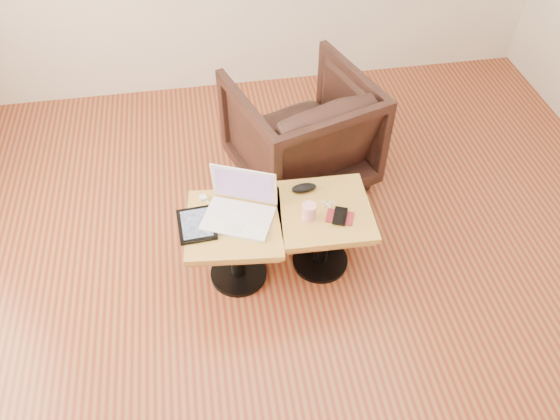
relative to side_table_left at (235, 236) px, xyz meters
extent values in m
cube|color=maroon|center=(0.41, -0.24, -0.35)|extent=(4.50, 4.50, 0.01)
cylinder|color=black|center=(0.00, 0.00, -0.33)|extent=(0.33, 0.33, 0.03)
cylinder|color=black|center=(0.00, 0.00, -0.12)|extent=(0.08, 0.08, 0.40)
cube|color=#A76F40|center=(0.00, 0.00, 0.06)|extent=(0.51, 0.51, 0.04)
cube|color=olive|center=(0.00, 0.00, 0.10)|extent=(0.56, 0.56, 0.03)
cylinder|color=black|center=(0.49, 0.01, -0.33)|extent=(0.33, 0.33, 0.03)
cylinder|color=black|center=(0.49, 0.01, -0.12)|extent=(0.08, 0.08, 0.40)
cube|color=#A76F40|center=(0.49, 0.01, 0.06)|extent=(0.48, 0.48, 0.04)
cube|color=olive|center=(0.49, 0.01, 0.10)|extent=(0.53, 0.53, 0.03)
cube|color=white|center=(0.02, 0.01, 0.12)|extent=(0.43, 0.37, 0.02)
cube|color=silver|center=(0.04, 0.04, 0.14)|extent=(0.32, 0.23, 0.00)
cube|color=silver|center=(-0.01, -0.06, 0.14)|extent=(0.12, 0.10, 0.00)
cube|color=white|center=(0.08, 0.13, 0.25)|extent=(0.34, 0.17, 0.24)
cube|color=brown|center=(0.08, 0.13, 0.25)|extent=(0.30, 0.14, 0.20)
cube|color=black|center=(-0.20, 0.01, 0.12)|extent=(0.21, 0.26, 0.02)
cube|color=#191E38|center=(-0.20, 0.01, 0.13)|extent=(0.17, 0.21, 0.00)
cube|color=white|center=(-0.15, 0.20, 0.13)|extent=(0.04, 0.04, 0.02)
ellipsoid|color=black|center=(0.41, 0.17, 0.14)|extent=(0.14, 0.07, 0.04)
cylinder|color=#F34C79|center=(0.40, -0.04, 0.16)|extent=(0.08, 0.08, 0.10)
sphere|color=white|center=(0.52, 0.04, 0.12)|extent=(0.01, 0.01, 0.01)
sphere|color=white|center=(0.54, 0.06, 0.12)|extent=(0.01, 0.01, 0.01)
sphere|color=white|center=(0.50, 0.06, 0.12)|extent=(0.01, 0.01, 0.01)
sphere|color=white|center=(0.55, 0.03, 0.12)|extent=(0.01, 0.01, 0.01)
sphere|color=white|center=(0.50, 0.03, 0.12)|extent=(0.01, 0.01, 0.01)
sphere|color=white|center=(0.52, 0.02, 0.12)|extent=(0.01, 0.01, 0.01)
cylinder|color=white|center=(0.52, 0.04, 0.12)|extent=(0.07, 0.04, 0.00)
cube|color=maroon|center=(0.56, -0.06, 0.12)|extent=(0.17, 0.15, 0.01)
cube|color=black|center=(0.56, -0.06, 0.13)|extent=(0.11, 0.14, 0.01)
imported|color=black|center=(0.52, 0.80, 0.03)|extent=(1.03, 1.05, 0.76)
camera|label=1|loc=(-0.08, -1.96, 2.26)|focal=35.00mm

